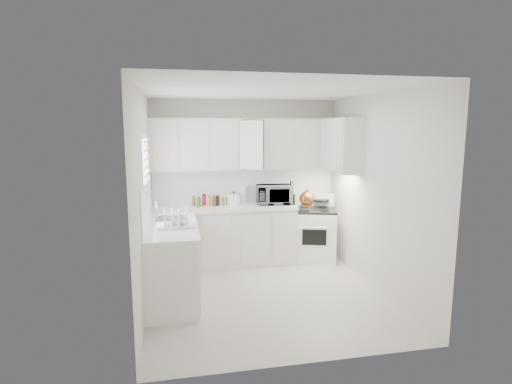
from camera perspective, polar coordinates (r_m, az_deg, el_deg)
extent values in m
plane|color=#BDB6AD|center=(5.45, 1.50, -14.27)|extent=(3.20, 3.20, 0.00)
plane|color=white|center=(5.02, 1.62, 14.13)|extent=(3.20, 3.20, 0.00)
plane|color=beige|center=(6.63, -1.53, 1.63)|extent=(3.00, 0.00, 3.00)
plane|color=beige|center=(3.56, 7.33, -4.91)|extent=(3.00, 0.00, 3.00)
plane|color=beige|center=(4.96, -15.58, -1.21)|extent=(0.00, 3.20, 3.20)
plane|color=beige|center=(5.60, 16.70, -0.12)|extent=(0.00, 3.20, 3.20)
cube|color=silver|center=(6.33, -4.52, -2.19)|extent=(2.24, 0.64, 0.05)
cube|color=silver|center=(5.22, -11.85, -4.78)|extent=(0.64, 1.62, 0.05)
cube|color=silver|center=(6.63, -1.52, 0.97)|extent=(2.98, 0.02, 0.55)
cube|color=silver|center=(5.17, -15.28, -1.64)|extent=(0.02, 1.60, 0.55)
imported|color=gray|center=(6.45, 2.57, -0.06)|extent=(0.57, 0.35, 0.37)
cylinder|color=white|center=(6.57, -1.78, -0.33)|extent=(0.12, 0.12, 0.27)
cylinder|color=brown|center=(6.40, -8.76, -1.32)|extent=(0.06, 0.06, 0.13)
cylinder|color=#346B23|center=(6.32, -8.05, -1.44)|extent=(0.06, 0.06, 0.13)
cylinder|color=red|center=(6.41, -7.42, -1.28)|extent=(0.06, 0.06, 0.13)
cylinder|color=gold|center=(6.33, -6.69, -1.40)|extent=(0.06, 0.06, 0.13)
cylinder|color=brown|center=(6.42, -6.09, -1.23)|extent=(0.06, 0.06, 0.13)
cylinder|color=black|center=(6.34, -5.34, -1.35)|extent=(0.06, 0.06, 0.13)
cylinder|color=brown|center=(6.44, -4.76, -1.19)|extent=(0.06, 0.06, 0.13)
cylinder|color=#346B23|center=(6.36, -3.99, -1.31)|extent=(0.06, 0.06, 0.13)
cylinder|color=red|center=(6.65, 3.61, -0.58)|extent=(0.06, 0.06, 0.19)
cylinder|color=gold|center=(6.61, 4.21, -0.65)|extent=(0.06, 0.06, 0.19)
cylinder|color=brown|center=(6.68, 4.52, -0.55)|extent=(0.06, 0.06, 0.19)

